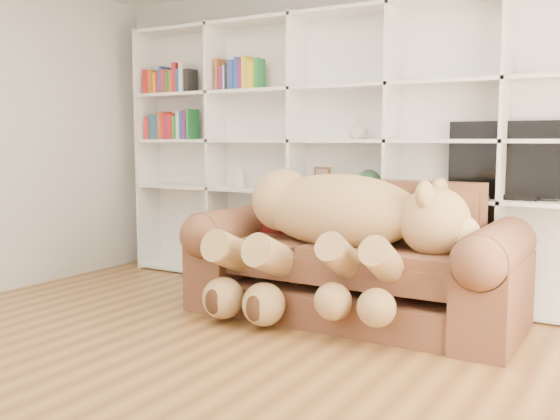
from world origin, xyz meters
The scene contains 13 objects.
floor centered at (0.00, 0.00, 0.00)m, with size 5.00×5.00×0.00m, color brown.
wall_back centered at (0.00, 2.50, 1.35)m, with size 5.00×0.02×2.70m, color silver.
bookshelf centered at (-0.24, 2.36, 1.31)m, with size 4.43×0.35×2.40m.
sofa centered at (0.42, 1.64, 0.38)m, with size 2.38×1.03×1.00m.
teddy_bear centered at (0.35, 1.44, 0.70)m, with size 1.81×0.99×1.05m.
throw_pillow centered at (-0.25, 1.81, 0.75)m, with size 0.47×0.15×0.47m, color #510D0E.
tv centered at (1.40, 2.35, 1.15)m, with size 0.99×0.18×0.58m.
picture_frame centered at (-0.19, 2.30, 0.98)m, with size 0.16×0.03×0.20m, color brown.
green_vase centered at (0.25, 2.30, 0.96)m, with size 0.20×0.20×0.20m, color #2E5A3B.
figurine_tall centered at (-1.05, 2.30, 0.95)m, with size 0.08×0.08×0.17m, color silver.
figurine_short centered at (-0.73, 2.30, 0.93)m, with size 0.07×0.07×0.12m, color silver.
snow_globe centered at (-0.62, 2.30, 0.92)m, with size 0.10×0.10×0.10m, color silver.
shelf_vase centered at (0.14, 2.30, 1.40)m, with size 0.16×0.16×0.17m, color beige.
Camera 1 is at (2.27, -2.53, 1.31)m, focal length 40.00 mm.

